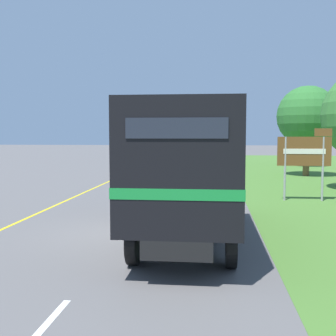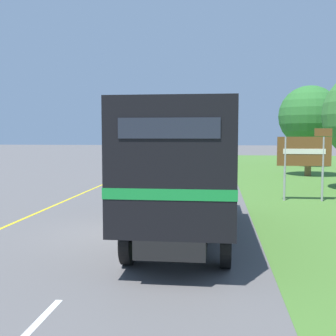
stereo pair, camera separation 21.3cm
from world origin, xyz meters
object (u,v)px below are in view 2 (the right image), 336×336
roadside_tree_mid (309,116)px  horse_trailer_truck (185,165)px  highway_sign (305,154)px  lead_car_white (148,162)px  lead_car_black_ahead (179,151)px  roadside_tree_far (309,129)px  lead_car_red_ahead (212,155)px

roadside_tree_mid → horse_trailer_truck: bearing=-111.0°
highway_sign → roadside_tree_mid: size_ratio=0.50×
lead_car_white → lead_car_black_ahead: 19.69m
horse_trailer_truck → roadside_tree_far: roadside_tree_far is taller
lead_car_white → lead_car_black_ahead: bearing=89.5°
highway_sign → roadside_tree_far: 20.02m
highway_sign → roadside_tree_far: bearing=77.8°
lead_car_white → roadside_tree_far: size_ratio=0.95×
highway_sign → roadside_tree_far: (4.22, 19.53, 1.26)m
lead_car_white → roadside_tree_far: (12.35, 10.02, 2.29)m
horse_trailer_truck → lead_car_white: 16.75m
lead_car_white → lead_car_red_ahead: lead_car_red_ahead is taller
lead_car_white → roadside_tree_far: roadside_tree_far is taller
highway_sign → roadside_tree_mid: bearing=77.7°
horse_trailer_truck → lead_car_black_ahead: horse_trailer_truck is taller
lead_car_black_ahead → highway_sign: size_ratio=1.44×
lead_car_white → roadside_tree_mid: 11.03m
lead_car_red_ahead → roadside_tree_mid: size_ratio=0.68×
horse_trailer_truck → lead_car_white: size_ratio=1.81×
roadside_tree_mid → roadside_tree_far: roadside_tree_mid is taller
lead_car_red_ahead → lead_car_black_ahead: bearing=111.7°
lead_car_red_ahead → highway_sign: 20.02m
lead_car_red_ahead → roadside_tree_far: roadside_tree_far is taller
lead_car_red_ahead → horse_trailer_truck: bearing=-90.6°
lead_car_red_ahead → roadside_tree_far: size_ratio=0.86×
lead_car_white → highway_sign: 12.55m
roadside_tree_mid → roadside_tree_far: bearing=78.0°
horse_trailer_truck → highway_sign: 8.10m
horse_trailer_truck → roadside_tree_mid: 19.09m
lead_car_black_ahead → roadside_tree_mid: size_ratio=0.73×
lead_car_black_ahead → roadside_tree_mid: 21.21m
lead_car_red_ahead → lead_car_white: bearing=-111.7°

